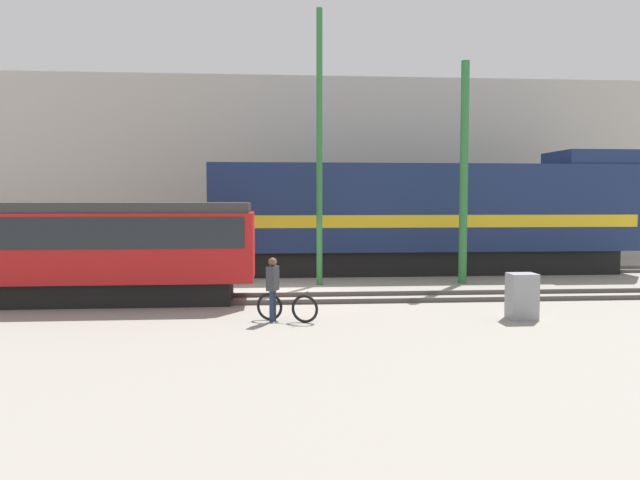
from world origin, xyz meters
TOP-DOWN VIEW (x-y plane):
  - ground_plane at (0.00, 0.00)m, footprint 120.00×120.00m
  - track_near at (0.00, -1.71)m, footprint 60.00×1.51m
  - track_far at (0.00, 5.00)m, footprint 60.00×1.51m
  - building_backdrop at (0.00, 13.53)m, footprint 42.09×6.00m
  - freight_locomotive at (6.07, 5.00)m, footprint 17.56×3.04m
  - streetcar at (-6.68, -1.71)m, footprint 11.49×2.54m
  - bicycle at (-0.02, -5.01)m, footprint 1.57×0.77m
  - person at (-0.38, -5.00)m, footprint 0.35×0.42m
  - utility_pole_left at (1.35, 1.65)m, footprint 0.22×0.22m
  - utility_pole_center at (6.67, 1.65)m, footprint 0.30×0.30m
  - signal_box at (6.10, -5.17)m, footprint 0.70×0.60m

SIDE VIEW (x-z plane):
  - ground_plane at x=0.00m, z-range 0.00..0.00m
  - track_near at x=0.00m, z-range 0.00..0.14m
  - track_far at x=0.00m, z-range 0.00..0.14m
  - bicycle at x=-0.02m, z-range -0.03..0.75m
  - signal_box at x=6.10m, z-range 0.00..1.20m
  - person at x=-0.38m, z-range 0.17..1.82m
  - streetcar at x=-6.68m, z-range 0.22..3.24m
  - freight_locomotive at x=6.07m, z-range -0.17..4.97m
  - utility_pole_center at x=6.67m, z-range 0.00..8.13m
  - building_backdrop at x=0.00m, z-range 0.00..9.24m
  - utility_pole_left at x=1.35m, z-range 0.00..9.87m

